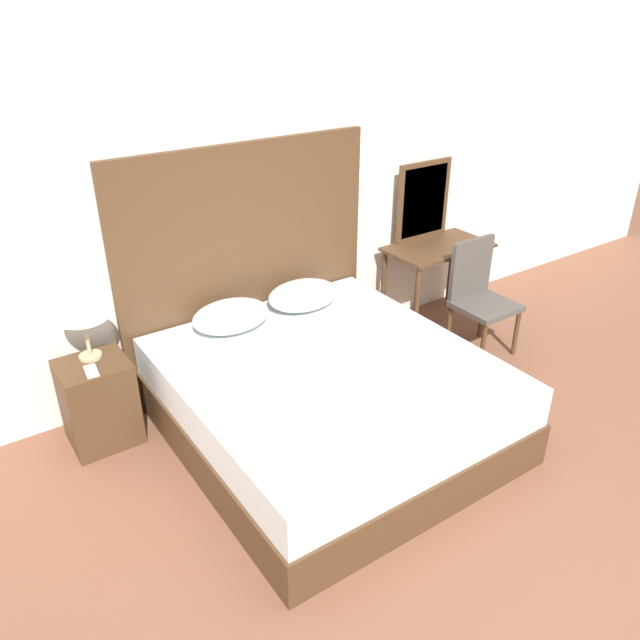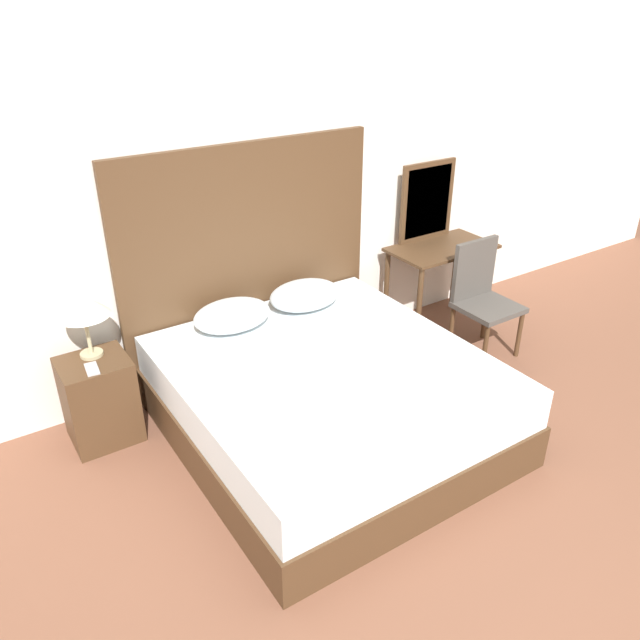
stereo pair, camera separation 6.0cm
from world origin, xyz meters
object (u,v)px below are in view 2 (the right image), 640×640
(phone_on_bed, at_px, (289,368))
(phone_on_nightstand, at_px, (92,369))
(table_lamp, at_px, (82,306))
(bed, at_px, (329,399))
(nightstand, at_px, (100,400))
(vanity_desk, at_px, (441,262))
(chair, at_px, (482,293))

(phone_on_bed, height_order, phone_on_nightstand, phone_on_nightstand)
(table_lamp, relative_size, phone_on_nightstand, 2.71)
(bed, xyz_separation_m, phone_on_bed, (-0.24, 0.07, 0.27))
(phone_on_bed, xyz_separation_m, nightstand, (-0.98, 0.68, -0.26))
(bed, height_order, table_lamp, table_lamp)
(bed, relative_size, nightstand, 3.47)
(nightstand, distance_m, phone_on_nightstand, 0.30)
(bed, height_order, phone_on_bed, phone_on_bed)
(nightstand, bearing_deg, phone_on_nightstand, -105.38)
(phone_on_bed, xyz_separation_m, table_lamp, (-0.96, 0.75, 0.36))
(table_lamp, distance_m, phone_on_nightstand, 0.38)
(table_lamp, bearing_deg, phone_on_nightstand, -105.08)
(vanity_desk, bearing_deg, table_lamp, 177.87)
(bed, xyz_separation_m, phone_on_nightstand, (-1.24, 0.66, 0.30))
(chair, bearing_deg, nightstand, 170.00)
(table_lamp, height_order, chair, table_lamp)
(table_lamp, bearing_deg, chair, -11.54)
(bed, bearing_deg, phone_on_nightstand, 152.04)
(phone_on_bed, distance_m, nightstand, 1.22)
(vanity_desk, height_order, chair, chair)
(nightstand, height_order, table_lamp, table_lamp)
(phone_on_nightstand, distance_m, vanity_desk, 2.83)
(vanity_desk, xyz_separation_m, chair, (0.00, -0.47, -0.09))
(nightstand, relative_size, phone_on_nightstand, 3.61)
(phone_on_nightstand, relative_size, chair, 0.18)
(table_lamp, relative_size, vanity_desk, 0.49)
(phone_on_bed, xyz_separation_m, phone_on_nightstand, (-1.00, 0.58, 0.03))
(phone_on_bed, height_order, vanity_desk, vanity_desk)
(phone_on_bed, relative_size, table_lamp, 0.39)
(bed, bearing_deg, vanity_desk, 24.49)
(phone_on_bed, distance_m, table_lamp, 1.27)
(bed, distance_m, phone_on_bed, 0.37)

